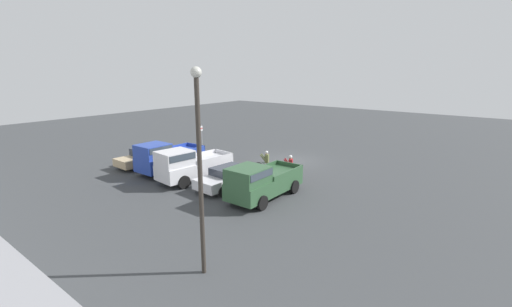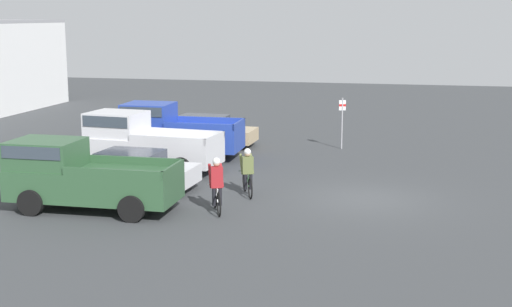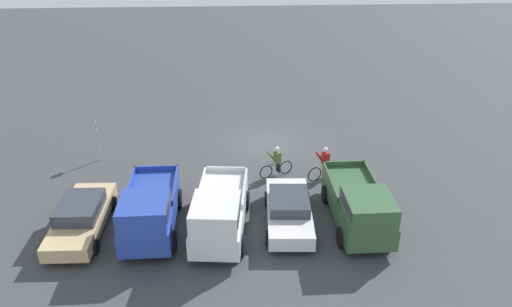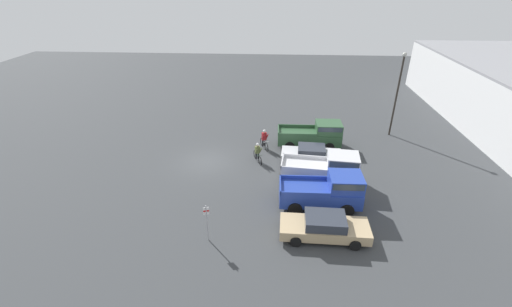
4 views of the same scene
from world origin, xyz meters
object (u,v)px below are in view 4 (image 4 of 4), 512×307
cyclist_1 (264,139)px  fire_lane_sign (207,220)px  pickup_truck_0 (315,134)px  lamppost (398,89)px  sedan_0 (311,154)px  cyclist_0 (258,152)px  pickup_truck_2 (327,191)px  sedan_1 (324,227)px  pickup_truck_1 (326,168)px

cyclist_1 → fire_lane_sign: bearing=-12.9°
pickup_truck_0 → lamppost: lamppost is taller
fire_lane_sign → sedan_0: bearing=145.6°
pickup_truck_0 → cyclist_0: (2.93, -4.54, -0.32)m
lamppost → cyclist_0: bearing=-63.8°
cyclist_0 → fire_lane_sign: bearing=-13.6°
pickup_truck_0 → sedan_0: size_ratio=1.12×
lamppost → pickup_truck_2: bearing=-32.0°
sedan_1 → fire_lane_sign: fire_lane_sign is taller
cyclist_0 → cyclist_1: size_ratio=0.98×
sedan_1 → fire_lane_sign: size_ratio=2.13×
pickup_truck_0 → pickup_truck_2: pickup_truck_2 is taller
pickup_truck_0 → sedan_1: pickup_truck_0 is taller
pickup_truck_0 → sedan_0: bearing=-9.9°
cyclist_1 → fire_lane_sign: size_ratio=0.75×
pickup_truck_0 → sedan_1: (11.20, -0.46, -0.41)m
pickup_truck_2 → cyclist_1: pickup_truck_2 is taller
pickup_truck_0 → pickup_truck_2: size_ratio=1.05×
lamppost → pickup_truck_0: bearing=-68.5°
sedan_1 → cyclist_0: (-8.27, -4.09, 0.09)m
sedan_0 → pickup_truck_2: 5.64m
sedan_1 → lamppost: lamppost is taller
pickup_truck_0 → cyclist_0: 5.42m
pickup_truck_0 → cyclist_0: pickup_truck_0 is taller
sedan_0 → pickup_truck_1: 2.98m
pickup_truck_1 → sedan_1: pickup_truck_1 is taller
pickup_truck_2 → fire_lane_sign: size_ratio=2.16×
pickup_truck_2 → cyclist_1: size_ratio=2.90×
pickup_truck_1 → fire_lane_sign: bearing=-48.2°
pickup_truck_1 → cyclist_1: 6.65m
lamppost → pickup_truck_1: bearing=-38.6°
pickup_truck_2 → cyclist_0: (-5.47, -4.53, -0.38)m
cyclist_1 → pickup_truck_1: bearing=41.4°
pickup_truck_1 → sedan_1: size_ratio=1.08×
sedan_0 → cyclist_1: size_ratio=2.70×
sedan_0 → pickup_truck_1: (2.85, 0.74, 0.47)m
pickup_truck_1 → lamppost: 11.16m
pickup_truck_1 → cyclist_1: size_ratio=3.09×
sedan_1 → fire_lane_sign: (0.66, -6.24, 0.69)m
sedan_0 → fire_lane_sign: bearing=-34.4°
pickup_truck_2 → fire_lane_sign: fire_lane_sign is taller
sedan_1 → pickup_truck_0: bearing=177.7°
fire_lane_sign → cyclist_1: bearing=167.1°
pickup_truck_0 → cyclist_1: pickup_truck_0 is taller
sedan_0 → pickup_truck_2: bearing=4.8°
pickup_truck_2 → sedan_1: size_ratio=1.02×
sedan_1 → lamppost: size_ratio=0.67×
sedan_0 → cyclist_0: (0.13, -4.06, 0.11)m
pickup_truck_1 → pickup_truck_2: (2.75, -0.27, 0.02)m
pickup_truck_2 → lamppost: bearing=148.0°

